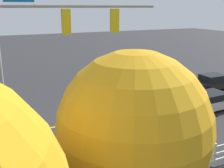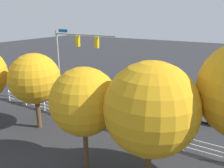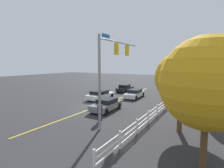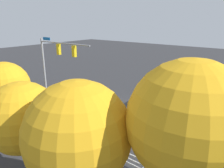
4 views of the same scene
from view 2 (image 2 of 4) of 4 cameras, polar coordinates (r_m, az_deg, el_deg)
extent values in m
plane|color=#2D2D30|center=(25.21, 3.18, -3.24)|extent=(120.00, 120.00, 0.00)
cube|color=gold|center=(23.77, 11.79, -4.86)|extent=(28.00, 0.16, 0.01)
cylinder|color=gray|center=(23.78, -13.28, 4.24)|extent=(0.20, 0.20, 7.29)
cylinder|color=gray|center=(21.12, -7.16, 12.20)|extent=(6.68, 0.12, 0.12)
cube|color=#0C59B2|center=(22.65, -12.25, 12.98)|extent=(1.10, 0.03, 0.28)
cube|color=gold|center=(21.61, -8.62, 10.65)|extent=(0.32, 0.28, 1.00)
sphere|color=red|center=(21.70, -8.40, 11.53)|extent=(0.17, 0.17, 0.17)
sphere|color=orange|center=(21.73, -8.36, 10.69)|extent=(0.17, 0.17, 0.17)
sphere|color=#148C19|center=(21.77, -8.33, 9.85)|extent=(0.17, 0.17, 0.17)
cube|color=gold|center=(20.34, -3.86, 10.41)|extent=(0.32, 0.28, 1.00)
sphere|color=red|center=(20.43, -3.64, 11.35)|extent=(0.17, 0.17, 0.17)
sphere|color=orange|center=(20.47, -3.62, 10.46)|extent=(0.17, 0.17, 0.17)
sphere|color=#148C19|center=(20.50, -3.60, 9.57)|extent=(0.17, 0.17, 0.17)
cube|color=silver|center=(25.41, 13.79, -2.32)|extent=(4.68, 2.06, 0.60)
cube|color=black|center=(25.31, 13.38, -1.09)|extent=(2.45, 1.80, 0.46)
cylinder|color=black|center=(25.89, 17.70, -2.75)|extent=(0.65, 0.24, 0.64)
cylinder|color=black|center=(24.24, 16.57, -3.98)|extent=(0.65, 0.24, 0.64)
cylinder|color=black|center=(26.77, 11.22, -1.61)|extent=(0.65, 0.24, 0.64)
cylinder|color=black|center=(25.18, 9.71, -2.72)|extent=(0.65, 0.24, 0.64)
cube|color=slate|center=(23.73, 0.04, -3.15)|extent=(4.25, 1.94, 0.63)
cube|color=black|center=(23.45, 0.49, -1.99)|extent=(2.13, 1.70, 0.45)
cylinder|color=black|center=(23.82, -3.98, -3.67)|extent=(0.65, 0.24, 0.64)
cylinder|color=black|center=(25.18, -1.86, -2.48)|extent=(0.65, 0.24, 0.64)
cylinder|color=black|center=(22.48, 2.18, -4.93)|extent=(0.65, 0.24, 0.64)
cylinder|color=black|center=(23.91, 4.05, -3.58)|extent=(0.65, 0.24, 0.64)
cube|color=silver|center=(21.26, 20.02, -6.78)|extent=(4.79, 1.97, 0.57)
cube|color=black|center=(21.05, 20.80, -5.60)|extent=(2.37, 1.68, 0.45)
cylinder|color=black|center=(20.82, 15.25, -7.39)|extent=(0.65, 0.25, 0.64)
cylinder|color=black|center=(22.30, 16.22, -5.81)|extent=(0.65, 0.25, 0.64)
cylinder|color=black|center=(20.49, 24.09, -8.75)|extent=(0.65, 0.25, 0.64)
cylinder|color=black|center=(21.98, 24.44, -7.05)|extent=(0.65, 0.25, 0.64)
cylinder|color=#191E3F|center=(24.53, -8.52, -2.94)|extent=(0.16, 0.16, 0.85)
cylinder|color=#191E3F|center=(24.34, -8.38, -3.09)|extent=(0.16, 0.16, 0.85)
cube|color=#333338|center=(24.20, -8.52, -1.38)|extent=(0.48, 0.44, 0.62)
sphere|color=tan|center=(24.07, -8.57, -0.43)|extent=(0.22, 0.22, 0.22)
cube|color=white|center=(16.23, 17.61, -13.93)|extent=(0.10, 0.10, 1.15)
cube|color=white|center=(16.85, 8.82, -12.06)|extent=(0.10, 0.10, 1.15)
cube|color=white|center=(17.83, 0.95, -10.13)|extent=(0.10, 0.10, 1.15)
cube|color=white|center=(19.11, -5.91, -8.27)|extent=(0.10, 0.10, 1.15)
cube|color=white|center=(20.65, -11.77, -6.57)|extent=(0.10, 0.10, 1.15)
cube|color=white|center=(22.38, -16.74, -5.06)|extent=(0.10, 0.10, 1.15)
cube|color=white|center=(24.27, -20.94, -3.76)|extent=(0.10, 0.10, 1.15)
cube|color=white|center=(26.28, -24.52, -2.62)|extent=(0.10, 0.10, 1.15)
cube|color=white|center=(17.66, 0.95, -9.04)|extent=(26.00, 0.06, 0.09)
cube|color=white|center=(17.82, 0.95, -10.05)|extent=(26.00, 0.06, 0.09)
cube|color=white|center=(17.96, 0.94, -10.96)|extent=(26.00, 0.06, 0.09)
cylinder|color=brown|center=(19.03, -18.08, -6.74)|extent=(0.37, 0.37, 2.63)
sphere|color=gold|center=(18.14, -18.87, 1.30)|extent=(3.87, 3.87, 3.87)
cylinder|color=brown|center=(13.78, -6.61, -15.26)|extent=(0.29, 0.29, 2.74)
sphere|color=gold|center=(12.52, -7.04, -4.35)|extent=(3.80, 3.80, 3.80)
cylinder|color=brown|center=(12.62, 9.05, -19.05)|extent=(0.34, 0.34, 2.63)
sphere|color=gold|center=(11.11, 9.78, -6.14)|extent=(4.66, 4.66, 4.66)
camera|label=1|loc=(17.68, -40.59, 7.31)|focal=44.40mm
camera|label=3|loc=(28.80, -40.57, 5.82)|focal=28.02mm
camera|label=4|loc=(4.97, 62.98, 11.48)|focal=33.63mm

